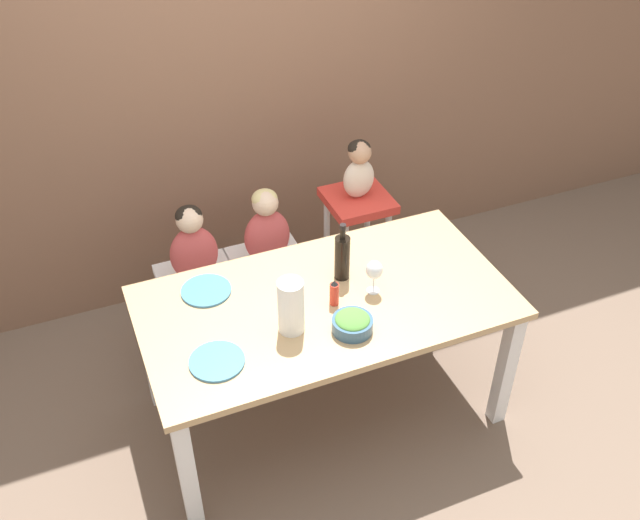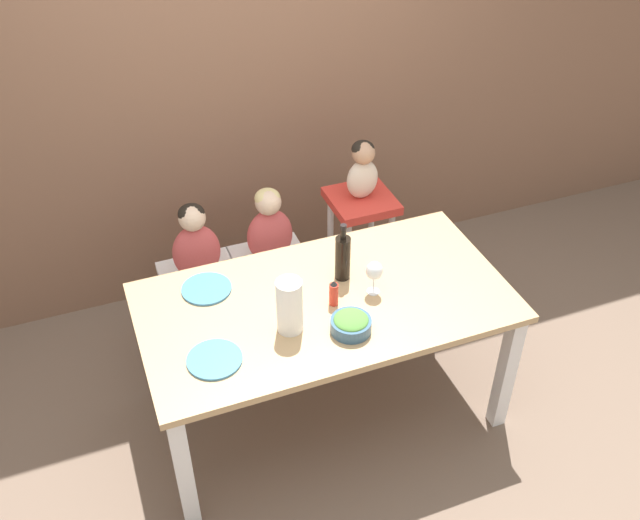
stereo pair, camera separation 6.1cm
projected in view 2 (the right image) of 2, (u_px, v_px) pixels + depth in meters
ground_plane at (325, 408)px, 3.70m from camera, size 14.00×14.00×0.00m
wall_back at (240, 69)px, 3.81m from camera, size 10.00×0.06×2.70m
dining_table at (325, 315)px, 3.30m from camera, size 1.69×0.89×0.75m
chair_far_left at (201, 287)px, 3.87m from camera, size 0.41×0.42×0.46m
chair_far_center at (272, 270)px, 3.98m from camera, size 0.41×0.42×0.46m
chair_right_highchair at (360, 222)px, 4.01m from camera, size 0.35×0.35×0.75m
person_child_left at (195, 243)px, 3.69m from camera, size 0.25×0.15×0.45m
person_child_center at (269, 227)px, 3.80m from camera, size 0.25×0.15×0.45m
person_baby_right at (363, 167)px, 3.80m from camera, size 0.18×0.13×0.34m
wine_bottle at (343, 257)px, 3.30m from camera, size 0.07×0.07×0.30m
paper_towel_roll at (289, 306)px, 3.01m from camera, size 0.11×0.11×0.26m
wine_glass_near at (374, 271)px, 3.21m from camera, size 0.08×0.08×0.17m
salad_bowl_large at (351, 323)px, 3.06m from camera, size 0.18×0.18×0.08m
dinner_plate_front_left at (215, 359)px, 2.94m from camera, size 0.23×0.23×0.01m
dinner_plate_back_left at (207, 289)px, 3.29m from camera, size 0.23×0.23×0.01m
condiment_bottle_hot_sauce at (334, 293)px, 3.18m from camera, size 0.04×0.04×0.13m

